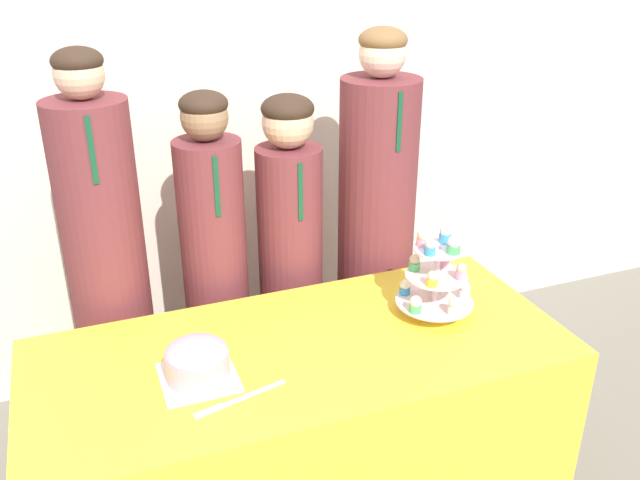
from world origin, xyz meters
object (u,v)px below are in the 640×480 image
student_0 (110,286)px  student_2 (291,272)px  cake_knife (226,405)px  student_3 (375,241)px  student_1 (216,284)px  round_cake (197,361)px  cupcake_stand (437,275)px

student_0 → student_2: (0.70, -0.00, -0.07)m
cake_knife → student_0: 0.82m
student_0 → student_3: 1.07m
student_1 → student_3: size_ratio=0.89×
student_1 → cake_knife: bearing=-101.2°
round_cake → student_2: bearing=51.3°
student_1 → student_2: student_1 is taller
round_cake → student_3: (0.88, 0.63, -0.03)m
cake_knife → student_3: 1.14m
cake_knife → student_2: bearing=46.0°
student_0 → student_1: (0.39, -0.00, -0.07)m
student_2 → student_0: bearing=180.0°
cupcake_stand → student_1: student_1 is taller
cake_knife → student_1: (0.15, 0.78, -0.04)m
cake_knife → student_3: (0.84, 0.78, 0.03)m
student_0 → student_3: student_3 is taller
cake_knife → student_0: bearing=93.4°
cupcake_stand → student_0: 1.18m
student_1 → cupcake_stand: bearing=-40.7°
cake_knife → cupcake_stand: (0.80, 0.23, 0.15)m
student_2 → cake_knife: bearing=-120.5°
round_cake → cake_knife: bearing=-73.4°
cake_knife → student_1: student_1 is taller
round_cake → student_3: student_3 is taller
cake_knife → student_2: 0.91m
cake_knife → student_3: student_3 is taller
cake_knife → student_1: size_ratio=0.20×
student_0 → student_2: size_ratio=1.15×
cake_knife → cupcake_stand: 0.84m
round_cake → student_0: size_ratio=0.14×
student_0 → student_3: (1.07, 0.00, 0.00)m
round_cake → cake_knife: size_ratio=0.77×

